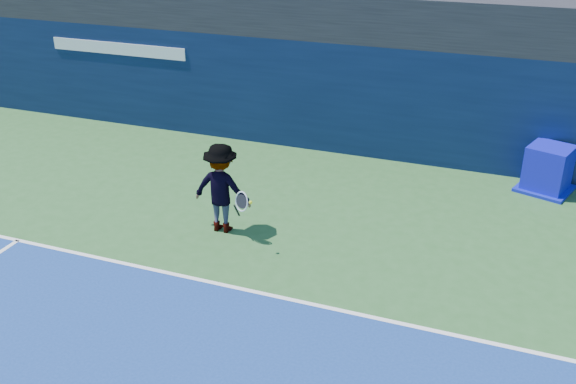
# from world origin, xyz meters

# --- Properties ---
(baseline) EXTENTS (24.00, 0.10, 0.01)m
(baseline) POSITION_xyz_m (0.00, 3.00, 0.01)
(baseline) COLOR white
(baseline) RESTS_ON ground
(stadium_band) EXTENTS (36.00, 3.00, 1.20)m
(stadium_band) POSITION_xyz_m (0.00, 11.50, 3.60)
(stadium_band) COLOR black
(stadium_band) RESTS_ON back_wall_assembly
(back_wall_assembly) EXTENTS (36.00, 1.03, 3.00)m
(back_wall_assembly) POSITION_xyz_m (-0.00, 10.50, 1.50)
(back_wall_assembly) COLOR #091735
(back_wall_assembly) RESTS_ON ground
(equipment_cart) EXTENTS (1.48, 1.48, 1.12)m
(equipment_cart) POSITION_xyz_m (5.18, 9.48, 0.51)
(equipment_cart) COLOR #0C0DB3
(equipment_cart) RESTS_ON ground
(tennis_player) EXTENTS (1.40, 0.77, 1.94)m
(tennis_player) POSITION_xyz_m (-1.23, 4.95, 0.97)
(tennis_player) COLOR white
(tennis_player) RESTS_ON ground
(tennis_ball) EXTENTS (0.07, 0.07, 0.07)m
(tennis_ball) POSITION_xyz_m (-0.28, 4.31, 1.10)
(tennis_ball) COLOR #CFDF18
(tennis_ball) RESTS_ON ground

